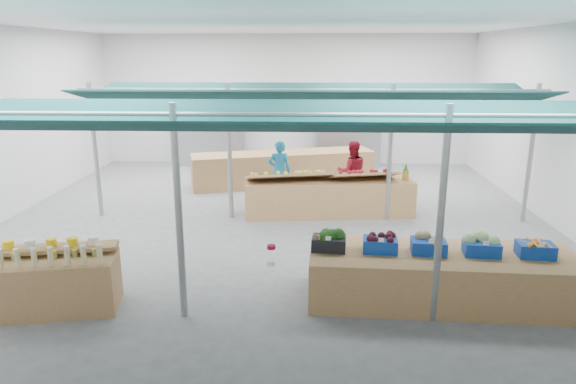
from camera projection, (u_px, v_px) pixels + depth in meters
The scene contains 23 objects.
floor at pixel (274, 225), 11.13m from camera, with size 13.00×13.00×0.00m, color #5F5F62.
hall at pixel (277, 96), 11.82m from camera, with size 13.00×13.00×13.00m.
pole_grid at pixel (309, 159), 8.93m from camera, with size 10.00×4.60×3.00m.
awnings at pixel (310, 103), 8.68m from camera, with size 9.50×7.08×0.30m.
back_shelving_left at pixel (210, 135), 16.75m from camera, with size 2.00×0.50×2.00m, color #B23F33.
back_shelving_right at pixel (348, 136), 16.57m from camera, with size 2.00×0.50×2.00m, color #B23F33.
bottle_shelf at pixel (55, 281), 7.39m from camera, with size 1.88×1.36×1.06m.
veg_counter at pixel (441, 277), 7.65m from camera, with size 3.90×1.30×0.76m, color olive.
fruit_counter at pixel (329, 197), 11.75m from camera, with size 3.81×0.91×0.82m, color olive.
far_counter at pixel (283, 168), 14.45m from camera, with size 5.08×1.02×0.91m, color olive.
crate_stack at pixel (490, 279), 7.80m from camera, with size 0.47×0.33×0.57m, color #0E3898.
vendor_left at pixel (279, 171), 12.76m from camera, with size 0.56×0.36×1.52m, color #186D9F.
vendor_right at pixel (352, 172), 12.69m from camera, with size 0.74×0.58×1.52m, color maroon.
crate_broccoli at pixel (329, 240), 7.64m from camera, with size 0.53×0.42×0.35m.
crate_beets at pixel (380, 243), 7.59m from camera, with size 0.53×0.42×0.29m.
crate_celeriac at pixel (429, 244), 7.53m from camera, with size 0.53×0.42×0.31m.
crate_cabbage at pixel (482, 244), 7.46m from camera, with size 0.53×0.42×0.35m.
crate_carrots at pixel (535, 249), 7.41m from camera, with size 0.53×0.42×0.29m.
sparrow at pixel (317, 237), 7.51m from camera, with size 0.12×0.09×0.11m.
pole_ribbon at pixel (271, 249), 6.86m from camera, with size 0.12×0.12×0.28m.
apple_heap_yellow at pixel (290, 174), 11.46m from camera, with size 2.00×1.07×0.27m.
apple_heap_red at pixel (364, 173), 11.55m from camera, with size 1.61×0.99×0.27m.
pineapple at pixel (406, 172), 11.60m from camera, with size 0.14×0.14×0.39m.
Camera 1 is at (0.75, -10.53, 3.61)m, focal length 32.00 mm.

